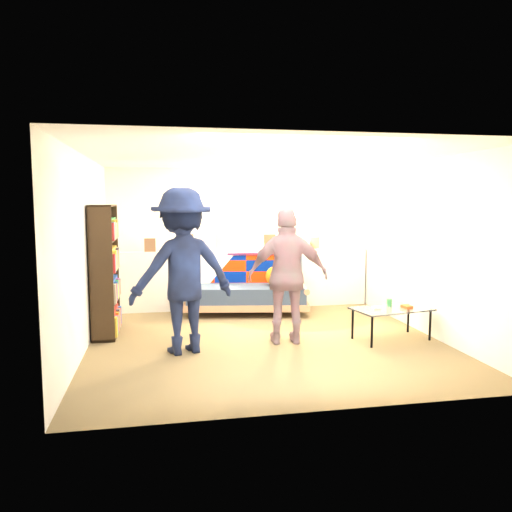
% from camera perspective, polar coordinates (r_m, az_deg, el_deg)
% --- Properties ---
extents(ground, '(5.00, 5.00, 0.00)m').
position_cam_1_polar(ground, '(6.88, 0.63, -9.09)').
color(ground, brown).
rests_on(ground, ground).
extents(room_shell, '(4.60, 5.05, 2.45)m').
position_cam_1_polar(room_shell, '(7.10, -0.11, 5.05)').
color(room_shell, silver).
rests_on(room_shell, ground).
extents(half_wall_ledge, '(4.45, 0.15, 1.00)m').
position_cam_1_polar(half_wall_ledge, '(8.51, -1.77, -2.66)').
color(half_wall_ledge, silver).
rests_on(half_wall_ledge, ground).
extents(ledge_decor, '(2.97, 0.02, 0.45)m').
position_cam_1_polar(ledge_decor, '(8.38, -3.29, 1.85)').
color(ledge_decor, brown).
rests_on(ledge_decor, half_wall_ledge).
extents(futon_sofa, '(2.10, 1.24, 0.85)m').
position_cam_1_polar(futon_sofa, '(8.22, -1.01, -3.70)').
color(futon_sofa, tan).
rests_on(futon_sofa, ground).
extents(bookshelf, '(0.30, 0.89, 1.77)m').
position_cam_1_polar(bookshelf, '(7.10, -16.88, -2.06)').
color(bookshelf, black).
rests_on(bookshelf, ground).
extents(coffee_table, '(1.09, 0.73, 0.52)m').
position_cam_1_polar(coffee_table, '(6.85, 15.27, -6.00)').
color(coffee_table, black).
rests_on(coffee_table, ground).
extents(floor_lamp, '(0.37, 0.30, 1.67)m').
position_cam_1_polar(floor_lamp, '(8.37, 4.25, 1.88)').
color(floor_lamp, black).
rests_on(floor_lamp, ground).
extents(person_left, '(1.43, 1.06, 1.98)m').
position_cam_1_polar(person_left, '(6.04, -8.39, -1.72)').
color(person_left, black).
rests_on(person_left, ground).
extents(person_right, '(1.07, 0.55, 1.75)m').
position_cam_1_polar(person_right, '(6.39, 3.66, -2.30)').
color(person_right, '#C17D8D').
rests_on(person_right, ground).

